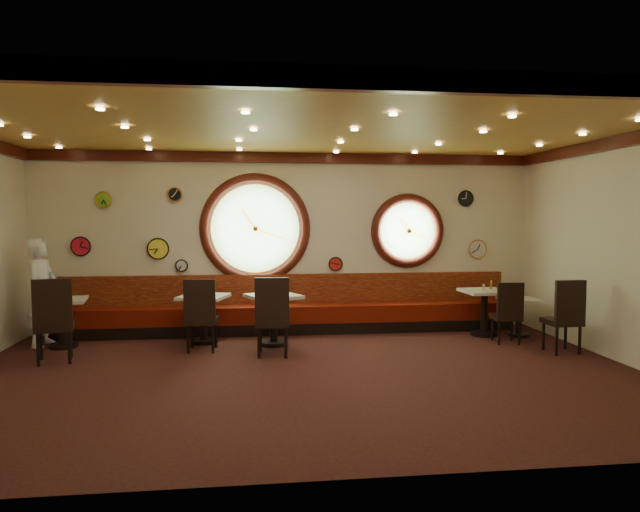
{
  "coord_description": "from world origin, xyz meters",
  "views": [
    {
      "loc": [
        -0.69,
        -7.29,
        2.07
      ],
      "look_at": [
        0.3,
        0.8,
        1.5
      ],
      "focal_mm": 32.0,
      "sensor_mm": 36.0,
      "label": 1
    }
  ],
  "objects_px": {
    "condiment_e_bottle": "(522,293)",
    "waiter": "(42,292)",
    "condiment_e_salt": "(517,295)",
    "table_a": "(63,317)",
    "condiment_c_salt": "(265,291)",
    "condiment_d_pepper": "(483,287)",
    "table_c": "(274,313)",
    "chair_d": "(508,309)",
    "condiment_a_salt": "(62,295)",
    "condiment_a_pepper": "(66,295)",
    "condiment_d_salt": "(483,287)",
    "condiment_c_bottle": "(279,289)",
    "condiment_a_bottle": "(69,293)",
    "table_d": "(484,307)",
    "condiment_b_pepper": "(203,292)",
    "condiment_c_pepper": "(278,291)",
    "condiment_d_bottle": "(491,284)",
    "chair_b": "(201,310)",
    "condiment_e_pepper": "(520,295)",
    "condiment_b_salt": "(197,292)",
    "condiment_b_bottle": "(214,289)",
    "table_e": "(519,312)",
    "chair_e": "(566,312)",
    "table_b": "(204,313)",
    "chair_a": "(53,315)",
    "chair_c": "(272,311)"
  },
  "relations": [
    {
      "from": "condiment_e_bottle",
      "to": "waiter",
      "type": "relative_size",
      "value": 0.09
    },
    {
      "from": "condiment_e_salt",
      "to": "condiment_e_bottle",
      "type": "height_order",
      "value": "condiment_e_bottle"
    },
    {
      "from": "table_a",
      "to": "condiment_c_salt",
      "type": "xyz_separation_m",
      "value": [
        3.17,
        -0.23,
        0.38
      ]
    },
    {
      "from": "condiment_e_salt",
      "to": "condiment_d_pepper",
      "type": "bearing_deg",
      "value": 172.32
    },
    {
      "from": "condiment_d_pepper",
      "to": "table_c",
      "type": "bearing_deg",
      "value": -176.0
    },
    {
      "from": "chair_d",
      "to": "condiment_c_salt",
      "type": "distance_m",
      "value": 3.94
    },
    {
      "from": "condiment_a_salt",
      "to": "condiment_a_pepper",
      "type": "bearing_deg",
      "value": -48.36
    },
    {
      "from": "condiment_d_salt",
      "to": "condiment_c_salt",
      "type": "bearing_deg",
      "value": -175.19
    },
    {
      "from": "table_a",
      "to": "condiment_c_bottle",
      "type": "bearing_deg",
      "value": -2.51
    },
    {
      "from": "condiment_a_salt",
      "to": "condiment_a_pepper",
      "type": "height_order",
      "value": "condiment_a_pepper"
    },
    {
      "from": "condiment_a_bottle",
      "to": "table_d",
      "type": "bearing_deg",
      "value": 0.33
    },
    {
      "from": "condiment_a_salt",
      "to": "condiment_a_bottle",
      "type": "distance_m",
      "value": 0.14
    },
    {
      "from": "condiment_b_pepper",
      "to": "condiment_c_pepper",
      "type": "xyz_separation_m",
      "value": [
        1.22,
        -0.31,
        0.04
      ]
    },
    {
      "from": "condiment_d_bottle",
      "to": "condiment_e_bottle",
      "type": "height_order",
      "value": "condiment_d_bottle"
    },
    {
      "from": "table_c",
      "to": "condiment_e_bottle",
      "type": "height_order",
      "value": "condiment_e_bottle"
    },
    {
      "from": "chair_b",
      "to": "condiment_e_pepper",
      "type": "height_order",
      "value": "chair_b"
    },
    {
      "from": "condiment_b_salt",
      "to": "waiter",
      "type": "xyz_separation_m",
      "value": [
        -2.45,
        0.09,
        0.02
      ]
    },
    {
      "from": "chair_b",
      "to": "table_d",
      "type": "bearing_deg",
      "value": 11.22
    },
    {
      "from": "condiment_e_bottle",
      "to": "condiment_a_salt",
      "type": "bearing_deg",
      "value": 179.54
    },
    {
      "from": "condiment_a_pepper",
      "to": "condiment_c_salt",
      "type": "bearing_deg",
      "value": -4.0
    },
    {
      "from": "condiment_a_salt",
      "to": "condiment_c_salt",
      "type": "height_order",
      "value": "condiment_c_salt"
    },
    {
      "from": "condiment_b_pepper",
      "to": "chair_b",
      "type": "bearing_deg",
      "value": -88.1
    },
    {
      "from": "condiment_c_salt",
      "to": "condiment_b_bottle",
      "type": "bearing_deg",
      "value": 153.64
    },
    {
      "from": "table_d",
      "to": "condiment_a_bottle",
      "type": "height_order",
      "value": "condiment_a_bottle"
    },
    {
      "from": "table_c",
      "to": "condiment_c_salt",
      "type": "relative_size",
      "value": 8.97
    },
    {
      "from": "table_d",
      "to": "table_e",
      "type": "relative_size",
      "value": 1.22
    },
    {
      "from": "table_a",
      "to": "chair_e",
      "type": "height_order",
      "value": "chair_e"
    },
    {
      "from": "condiment_d_pepper",
      "to": "waiter",
      "type": "height_order",
      "value": "waiter"
    },
    {
      "from": "condiment_e_salt",
      "to": "condiment_c_bottle",
      "type": "bearing_deg",
      "value": -178.61
    },
    {
      "from": "table_c",
      "to": "waiter",
      "type": "distance_m",
      "value": 3.71
    },
    {
      "from": "waiter",
      "to": "table_e",
      "type": "bearing_deg",
      "value": -79.84
    },
    {
      "from": "table_a",
      "to": "condiment_d_salt",
      "type": "distance_m",
      "value": 6.95
    },
    {
      "from": "condiment_d_bottle",
      "to": "chair_b",
      "type": "bearing_deg",
      "value": -171.15
    },
    {
      "from": "chair_e",
      "to": "condiment_c_pepper",
      "type": "distance_m",
      "value": 4.4
    },
    {
      "from": "table_b",
      "to": "condiment_e_salt",
      "type": "relative_size",
      "value": 8.31
    },
    {
      "from": "table_c",
      "to": "condiment_c_pepper",
      "type": "bearing_deg",
      "value": -12.0
    },
    {
      "from": "chair_a",
      "to": "condiment_a_pepper",
      "type": "height_order",
      "value": "chair_a"
    },
    {
      "from": "chair_d",
      "to": "condiment_e_bottle",
      "type": "distance_m",
      "value": 0.84
    },
    {
      "from": "table_a",
      "to": "condiment_e_bottle",
      "type": "height_order",
      "value": "condiment_e_bottle"
    },
    {
      "from": "table_c",
      "to": "condiment_b_bottle",
      "type": "height_order",
      "value": "condiment_b_bottle"
    },
    {
      "from": "chair_a",
      "to": "condiment_d_salt",
      "type": "relative_size",
      "value": 7.19
    },
    {
      "from": "chair_a",
      "to": "chair_c",
      "type": "bearing_deg",
      "value": -14.01
    },
    {
      "from": "condiment_d_salt",
      "to": "chair_b",
      "type": "bearing_deg",
      "value": -172.06
    },
    {
      "from": "condiment_b_pepper",
      "to": "condiment_b_bottle",
      "type": "relative_size",
      "value": 0.57
    },
    {
      "from": "condiment_e_salt",
      "to": "chair_d",
      "type": "bearing_deg",
      "value": -126.82
    },
    {
      "from": "table_c",
      "to": "chair_c",
      "type": "height_order",
      "value": "chair_c"
    },
    {
      "from": "table_b",
      "to": "condiment_d_salt",
      "type": "relative_size",
      "value": 8.5
    },
    {
      "from": "table_d",
      "to": "table_c",
      "type": "bearing_deg",
      "value": -175.36
    },
    {
      "from": "table_b",
      "to": "table_e",
      "type": "relative_size",
      "value": 1.35
    },
    {
      "from": "condiment_b_salt",
      "to": "condiment_d_salt",
      "type": "bearing_deg",
      "value": -0.11
    }
  ]
}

